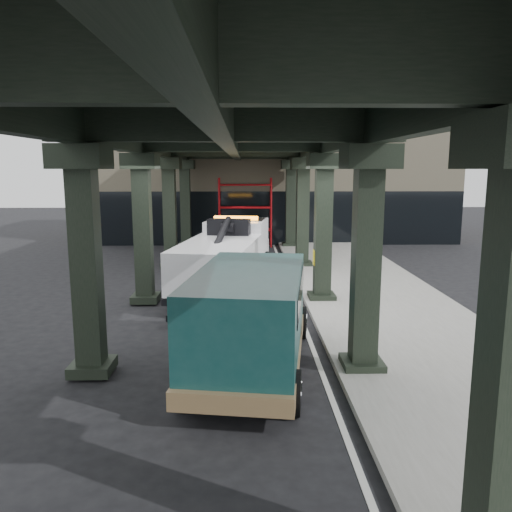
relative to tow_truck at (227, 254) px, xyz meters
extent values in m
plane|color=black|center=(0.68, -3.98, -1.34)|extent=(90.00, 90.00, 0.00)
cube|color=gray|center=(5.18, -1.98, -1.26)|extent=(5.00, 40.00, 0.15)
cube|color=silver|center=(2.38, -1.98, -1.33)|extent=(0.12, 38.00, 0.01)
cube|color=black|center=(3.28, -7.98, 1.16)|extent=(0.55, 0.55, 5.00)
cube|color=black|center=(3.28, -7.98, 3.41)|extent=(1.10, 1.10, 0.50)
cube|color=black|center=(3.28, -7.98, -1.16)|extent=(0.90, 0.90, 0.24)
cube|color=black|center=(3.28, -1.98, 1.16)|extent=(0.55, 0.55, 5.00)
cube|color=black|center=(3.28, -1.98, 3.41)|extent=(1.10, 1.10, 0.50)
cube|color=black|center=(3.28, -1.98, -1.16)|extent=(0.90, 0.90, 0.24)
cube|color=black|center=(3.28, 4.02, 1.16)|extent=(0.55, 0.55, 5.00)
cube|color=black|center=(3.28, 4.02, 3.41)|extent=(1.10, 1.10, 0.50)
cube|color=black|center=(3.28, 4.02, -1.16)|extent=(0.90, 0.90, 0.24)
cube|color=black|center=(3.28, 10.02, 1.16)|extent=(0.55, 0.55, 5.00)
cube|color=black|center=(3.28, 10.02, 3.41)|extent=(1.10, 1.10, 0.50)
cube|color=black|center=(3.28, 10.02, -1.16)|extent=(0.90, 0.90, 0.24)
cube|color=black|center=(-2.72, -7.98, 1.16)|extent=(0.55, 0.55, 5.00)
cube|color=black|center=(-2.72, -7.98, 3.41)|extent=(1.10, 1.10, 0.50)
cube|color=black|center=(-2.72, -7.98, -1.16)|extent=(0.90, 0.90, 0.24)
cube|color=black|center=(-2.72, -1.98, 1.16)|extent=(0.55, 0.55, 5.00)
cube|color=black|center=(-2.72, -1.98, 3.41)|extent=(1.10, 1.10, 0.50)
cube|color=black|center=(-2.72, -1.98, -1.16)|extent=(0.90, 0.90, 0.24)
cube|color=black|center=(-2.72, 4.02, 1.16)|extent=(0.55, 0.55, 5.00)
cube|color=black|center=(-2.72, 4.02, 3.41)|extent=(1.10, 1.10, 0.50)
cube|color=black|center=(-2.72, 4.02, -1.16)|extent=(0.90, 0.90, 0.24)
cube|color=black|center=(-2.72, 10.02, 1.16)|extent=(0.55, 0.55, 5.00)
cube|color=black|center=(-2.72, 10.02, 3.41)|extent=(1.10, 1.10, 0.50)
cube|color=black|center=(-2.72, 10.02, -1.16)|extent=(0.90, 0.90, 0.24)
cube|color=black|center=(3.28, -1.98, 4.21)|extent=(0.35, 32.00, 1.10)
cube|color=black|center=(-2.72, -1.98, 4.21)|extent=(0.35, 32.00, 1.10)
cube|color=black|center=(0.28, -1.98, 4.21)|extent=(0.35, 32.00, 1.10)
cube|color=black|center=(0.28, -1.98, 4.91)|extent=(7.40, 32.00, 0.30)
cube|color=#C6B793|center=(2.68, 16.02, 2.66)|extent=(22.00, 10.00, 8.00)
cylinder|color=red|center=(-0.82, 10.92, 0.66)|extent=(0.08, 0.08, 4.00)
cylinder|color=red|center=(-0.82, 10.12, 0.66)|extent=(0.08, 0.08, 4.00)
cylinder|color=red|center=(2.18, 10.92, 0.66)|extent=(0.08, 0.08, 4.00)
cylinder|color=red|center=(2.18, 10.12, 0.66)|extent=(0.08, 0.08, 4.00)
cylinder|color=red|center=(0.68, 10.92, -0.34)|extent=(3.00, 0.08, 0.08)
cylinder|color=red|center=(0.68, 10.92, 0.96)|extent=(3.00, 0.08, 0.08)
cylinder|color=red|center=(0.68, 10.92, 2.26)|extent=(3.00, 0.08, 0.08)
cube|color=black|center=(-0.08, -0.51, -0.65)|extent=(2.19, 7.50, 0.25)
cube|color=white|center=(0.33, 1.99, 0.20)|extent=(2.69, 2.73, 1.78)
cube|color=white|center=(0.50, 3.01, -0.30)|extent=(2.41, 1.06, 0.89)
cube|color=black|center=(0.37, 2.23, 0.69)|extent=(2.36, 1.63, 0.84)
cube|color=white|center=(-0.27, -1.63, 0.00)|extent=(3.16, 5.28, 1.39)
cube|color=orange|center=(0.30, 1.79, 1.19)|extent=(1.81, 0.56, 0.16)
cube|color=black|center=(0.05, 0.32, 0.99)|extent=(1.66, 0.85, 0.59)
cylinder|color=black|center=(-0.24, -1.44, 0.74)|extent=(0.80, 3.46, 1.33)
cube|color=black|center=(-0.68, -4.13, -0.99)|extent=(0.52, 1.42, 0.18)
cube|color=black|center=(-0.80, -4.81, -1.04)|extent=(1.61, 0.50, 0.18)
cylinder|color=black|center=(-0.70, 2.46, -0.79)|extent=(0.52, 1.13, 1.09)
cylinder|color=silver|center=(-0.70, 2.46, -0.79)|extent=(0.48, 0.65, 0.60)
cylinder|color=black|center=(1.45, 2.10, -0.79)|extent=(0.52, 1.13, 1.09)
cylinder|color=silver|center=(1.45, 2.10, -0.79)|extent=(0.48, 0.65, 0.60)
cylinder|color=black|center=(-1.23, -0.77, -0.79)|extent=(0.52, 1.13, 1.09)
cylinder|color=silver|center=(-1.23, -0.77, -0.79)|extent=(0.48, 0.65, 0.60)
cylinder|color=black|center=(0.92, -1.13, -0.79)|extent=(0.52, 1.13, 1.09)
cylinder|color=silver|center=(0.92, -1.13, -0.79)|extent=(0.48, 0.65, 0.60)
cylinder|color=black|center=(-1.44, -2.04, -0.79)|extent=(0.52, 1.13, 1.09)
cylinder|color=silver|center=(-1.44, -2.04, -0.79)|extent=(0.48, 0.65, 0.60)
cylinder|color=black|center=(0.71, -2.40, -0.79)|extent=(0.52, 1.13, 1.09)
cylinder|color=silver|center=(0.71, -2.40, -0.79)|extent=(0.48, 0.65, 0.60)
cube|color=#113C3C|center=(1.15, -5.44, -0.36)|extent=(2.24, 1.42, 0.92)
cube|color=#113C3C|center=(0.75, -8.23, 0.05)|extent=(2.80, 4.88, 2.00)
cube|color=olive|center=(0.81, -7.83, -0.77)|extent=(3.00, 6.00, 0.36)
cube|color=black|center=(1.09, -5.84, 0.46)|extent=(2.04, 0.72, 0.86)
cube|color=black|center=(0.79, -7.93, 0.56)|extent=(2.69, 3.97, 0.56)
cube|color=silver|center=(1.23, -4.90, -0.77)|extent=(2.05, 0.42, 0.31)
cylinder|color=black|center=(0.13, -5.34, -0.91)|extent=(0.41, 0.89, 0.86)
cylinder|color=silver|center=(0.13, -5.34, -0.91)|extent=(0.39, 0.52, 0.47)
cylinder|color=black|center=(2.16, -5.64, -0.91)|extent=(0.41, 0.89, 0.86)
cylinder|color=silver|center=(2.16, -5.64, -0.91)|extent=(0.39, 0.52, 0.47)
cylinder|color=black|center=(-0.49, -9.61, -0.91)|extent=(0.41, 0.89, 0.86)
cylinder|color=silver|center=(-0.49, -9.61, -0.91)|extent=(0.39, 0.52, 0.47)
cylinder|color=black|center=(1.54, -9.90, -0.91)|extent=(0.41, 0.89, 0.86)
cylinder|color=silver|center=(1.54, -9.90, -0.91)|extent=(0.39, 0.52, 0.47)
camera|label=1|loc=(0.67, -18.51, 3.16)|focal=35.00mm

